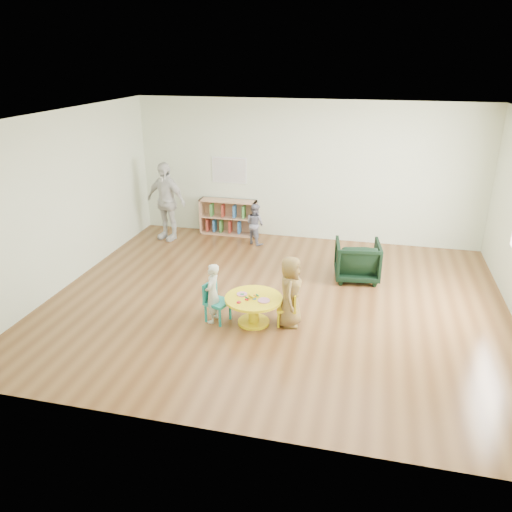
{
  "coord_description": "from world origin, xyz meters",
  "views": [
    {
      "loc": [
        1.32,
        -6.86,
        3.6
      ],
      "look_at": [
        -0.25,
        -0.3,
        0.85
      ],
      "focal_mm": 35.0,
      "sensor_mm": 36.0,
      "label": 1
    }
  ],
  "objects_px": {
    "activity_table": "(254,305)",
    "adult_caretaker": "(166,201)",
    "child_right": "(290,292)",
    "armchair": "(357,260)",
    "child_left": "(212,293)",
    "kid_chair_right": "(289,307)",
    "toddler": "(255,224)",
    "bookshelf": "(228,217)",
    "kid_chair_left": "(215,300)"
  },
  "relations": [
    {
      "from": "kid_chair_left",
      "to": "toddler",
      "type": "height_order",
      "value": "toddler"
    },
    {
      "from": "bookshelf",
      "to": "armchair",
      "type": "distance_m",
      "value": 3.28
    },
    {
      "from": "child_right",
      "to": "adult_caretaker",
      "type": "relative_size",
      "value": 0.65
    },
    {
      "from": "kid_chair_left",
      "to": "child_left",
      "type": "height_order",
      "value": "child_left"
    },
    {
      "from": "kid_chair_left",
      "to": "bookshelf",
      "type": "distance_m",
      "value": 3.75
    },
    {
      "from": "armchair",
      "to": "toddler",
      "type": "height_order",
      "value": "toddler"
    },
    {
      "from": "kid_chair_right",
      "to": "armchair",
      "type": "height_order",
      "value": "armchair"
    },
    {
      "from": "activity_table",
      "to": "child_right",
      "type": "distance_m",
      "value": 0.57
    },
    {
      "from": "armchair",
      "to": "toddler",
      "type": "relative_size",
      "value": 0.89
    },
    {
      "from": "activity_table",
      "to": "toddler",
      "type": "relative_size",
      "value": 0.98
    },
    {
      "from": "activity_table",
      "to": "toddler",
      "type": "height_order",
      "value": "toddler"
    },
    {
      "from": "adult_caretaker",
      "to": "armchair",
      "type": "bearing_deg",
      "value": 0.4
    },
    {
      "from": "toddler",
      "to": "child_left",
      "type": "bearing_deg",
      "value": 123.91
    },
    {
      "from": "adult_caretaker",
      "to": "kid_chair_right",
      "type": "bearing_deg",
      "value": -27.15
    },
    {
      "from": "kid_chair_right",
      "to": "child_left",
      "type": "bearing_deg",
      "value": 89.9
    },
    {
      "from": "armchair",
      "to": "adult_caretaker",
      "type": "distance_m",
      "value": 4.12
    },
    {
      "from": "bookshelf",
      "to": "adult_caretaker",
      "type": "relative_size",
      "value": 0.75
    },
    {
      "from": "activity_table",
      "to": "bookshelf",
      "type": "distance_m",
      "value": 3.89
    },
    {
      "from": "armchair",
      "to": "kid_chair_right",
      "type": "bearing_deg",
      "value": 57.06
    },
    {
      "from": "armchair",
      "to": "toddler",
      "type": "xyz_separation_m",
      "value": [
        -2.09,
        1.25,
        0.08
      ]
    },
    {
      "from": "armchair",
      "to": "child_right",
      "type": "xyz_separation_m",
      "value": [
        -0.84,
        -1.81,
        0.18
      ]
    },
    {
      "from": "child_right",
      "to": "bookshelf",
      "type": "bearing_deg",
      "value": 27.67
    },
    {
      "from": "activity_table",
      "to": "adult_caretaker",
      "type": "height_order",
      "value": "adult_caretaker"
    },
    {
      "from": "kid_chair_right",
      "to": "child_right",
      "type": "xyz_separation_m",
      "value": [
        0.01,
        -0.0,
        0.25
      ]
    },
    {
      "from": "child_left",
      "to": "armchair",
      "type": "bearing_deg",
      "value": 137.03
    },
    {
      "from": "bookshelf",
      "to": "toddler",
      "type": "height_order",
      "value": "toddler"
    },
    {
      "from": "bookshelf",
      "to": "kid_chair_right",
      "type": "bearing_deg",
      "value": -61.18
    },
    {
      "from": "activity_table",
      "to": "adult_caretaker",
      "type": "xyz_separation_m",
      "value": [
        -2.58,
        3.03,
        0.52
      ]
    },
    {
      "from": "armchair",
      "to": "bookshelf",
      "type": "bearing_deg",
      "value": -39.28
    },
    {
      "from": "kid_chair_right",
      "to": "toddler",
      "type": "bearing_deg",
      "value": 13.49
    },
    {
      "from": "child_right",
      "to": "toddler",
      "type": "relative_size",
      "value": 1.24
    },
    {
      "from": "activity_table",
      "to": "child_left",
      "type": "distance_m",
      "value": 0.61
    },
    {
      "from": "child_left",
      "to": "toddler",
      "type": "relative_size",
      "value": 1.06
    },
    {
      "from": "activity_table",
      "to": "kid_chair_left",
      "type": "relative_size",
      "value": 1.4
    },
    {
      "from": "kid_chair_right",
      "to": "toddler",
      "type": "xyz_separation_m",
      "value": [
        -1.24,
        3.06,
        0.15
      ]
    },
    {
      "from": "child_right",
      "to": "armchair",
      "type": "bearing_deg",
      "value": -26.21
    },
    {
      "from": "activity_table",
      "to": "kid_chair_left",
      "type": "xyz_separation_m",
      "value": [
        -0.56,
        -0.03,
        0.03
      ]
    },
    {
      "from": "kid_chair_left",
      "to": "armchair",
      "type": "distance_m",
      "value": 2.71
    },
    {
      "from": "child_right",
      "to": "child_left",
      "type": "bearing_deg",
      "value": 96.84
    },
    {
      "from": "activity_table",
      "to": "adult_caretaker",
      "type": "bearing_deg",
      "value": 130.42
    },
    {
      "from": "child_right",
      "to": "toddler",
      "type": "distance_m",
      "value": 3.31
    },
    {
      "from": "activity_table",
      "to": "kid_chair_right",
      "type": "bearing_deg",
      "value": 10.27
    },
    {
      "from": "kid_chair_left",
      "to": "child_left",
      "type": "relative_size",
      "value": 0.66
    },
    {
      "from": "child_right",
      "to": "activity_table",
      "type": "bearing_deg",
      "value": 98.32
    },
    {
      "from": "child_left",
      "to": "activity_table",
      "type": "bearing_deg",
      "value": 98.41
    },
    {
      "from": "bookshelf",
      "to": "activity_table",
      "type": "bearing_deg",
      "value": -68.28
    },
    {
      "from": "child_right",
      "to": "adult_caretaker",
      "type": "distance_m",
      "value": 4.28
    },
    {
      "from": "child_left",
      "to": "bookshelf",
      "type": "bearing_deg",
      "value": -165.31
    },
    {
      "from": "armchair",
      "to": "child_left",
      "type": "bearing_deg",
      "value": 37.78
    },
    {
      "from": "armchair",
      "to": "child_left",
      "type": "xyz_separation_m",
      "value": [
        -1.94,
        -1.97,
        0.1
      ]
    }
  ]
}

